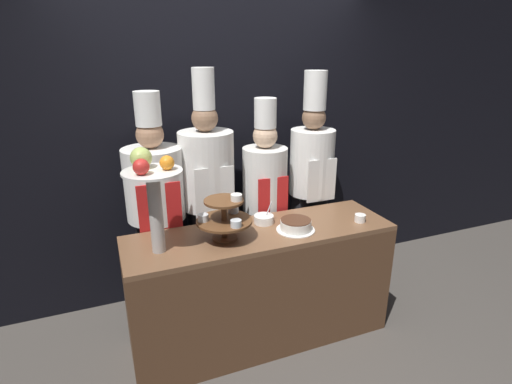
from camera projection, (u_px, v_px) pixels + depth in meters
name	position (u px, v px, depth m)	size (l,w,h in m)	color
ground_plane	(276.00, 360.00, 2.78)	(14.00, 14.00, 0.00)	#47423D
wall_back	(221.00, 132.00, 3.32)	(10.00, 0.06, 2.80)	black
buffet_counter	(261.00, 286.00, 2.87)	(1.85, 0.55, 0.87)	brown
tiered_stand	(225.00, 217.00, 2.56)	(0.36, 0.36, 0.31)	brown
fruit_pedestal	(151.00, 184.00, 2.32)	(0.35, 0.35, 0.64)	#B2ADA8
cake_round	(296.00, 225.00, 2.73)	(0.27, 0.27, 0.08)	white
cup_white	(360.00, 218.00, 2.87)	(0.08, 0.08, 0.05)	white
serving_bowl_far	(264.00, 219.00, 2.85)	(0.14, 0.14, 0.16)	white
chef_left	(156.00, 207.00, 2.90)	(0.42, 0.42, 1.78)	#28282D
chef_center_left	(208.00, 193.00, 3.02)	(0.41, 0.41, 1.93)	black
chef_center_right	(265.00, 196.00, 3.21)	(0.35, 0.35, 1.71)	#38332D
chef_right	(311.00, 179.00, 3.33)	(0.36, 0.36, 1.90)	#28282D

